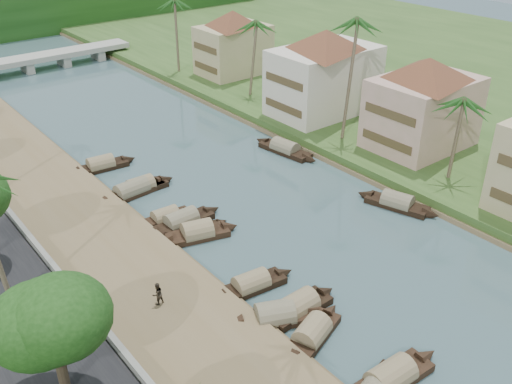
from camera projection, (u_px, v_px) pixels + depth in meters
ground at (401, 286)px, 42.93m from camera, size 220.00×220.00×0.00m
left_bank at (89, 240)px, 47.70m from camera, size 10.00×180.00×0.80m
right_bank at (370, 135)px, 66.73m from camera, size 16.00×180.00×1.20m
retaining_wall at (37, 248)px, 44.95m from camera, size 0.40×180.00×1.10m
bridge at (45, 58)px, 91.44m from camera, size 28.00×4.00×2.40m
building_mid at (424, 102)px, 60.49m from camera, size 14.11×14.11×9.70m
building_far at (324, 71)px, 69.42m from camera, size 15.59×15.59×10.20m
building_distant at (233, 42)px, 83.92m from camera, size 12.62×12.62×9.20m
sampan_2 at (390, 379)px, 34.41m from camera, size 8.50×2.19×2.22m
sampan_4 at (312, 335)px, 37.73m from camera, size 7.61×3.99×2.14m
sampan_5 at (299, 307)px, 40.18m from camera, size 7.02×2.08×2.23m
sampan_6 at (275, 317)px, 39.25m from camera, size 7.76×4.79×2.30m
sampan_7 at (251, 285)px, 42.37m from camera, size 7.72×2.42×2.05m
sampan_8 at (197, 233)px, 48.53m from camera, size 7.72×3.78×2.32m
sampan_9 at (181, 222)px, 50.20m from camera, size 8.45×1.94×2.14m
sampan_10 at (165, 218)px, 50.78m from camera, size 6.73×1.81×1.89m
sampan_11 at (141, 187)px, 55.80m from camera, size 7.42×1.90×2.14m
sampan_12 at (132, 191)px, 55.10m from camera, size 9.41×2.44×2.21m
sampan_13 at (101, 166)px, 60.02m from camera, size 7.97×2.41×2.16m
sampan_15 at (397, 203)px, 53.03m from camera, size 4.05×8.32×2.20m
sampan_16 at (285, 149)px, 63.68m from camera, size 2.94×9.17×2.20m
canoe_2 at (200, 228)px, 49.89m from camera, size 5.35×1.60×0.77m
palm_1 at (462, 102)px, 52.31m from camera, size 3.20×3.20×9.45m
palm_2 at (352, 24)px, 58.48m from camera, size 3.20×3.20×14.57m
palm_3 at (251, 25)px, 73.06m from camera, size 3.20×3.20×11.08m
palm_7 at (174, 2)px, 82.11m from camera, size 3.20×3.20×11.96m
tree_2 at (51, 321)px, 29.96m from camera, size 5.45×5.45×7.42m
tree_6 at (338, 62)px, 74.12m from camera, size 3.99×3.99×6.55m
person_far at (157, 294)px, 39.52m from camera, size 0.90×0.74×1.71m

